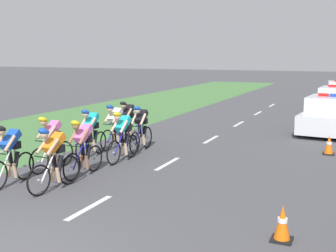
% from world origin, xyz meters
% --- Properties ---
extents(grass_verge, '(7.00, 60.00, 0.01)m').
position_xyz_m(grass_verge, '(-7.12, 14.00, 0.00)').
color(grass_verge, '#4C7F42').
rests_on(grass_verge, ground).
extents(lane_markings_centre, '(0.14, 25.60, 0.01)m').
position_xyz_m(lane_markings_centre, '(0.00, 10.77, 0.00)').
color(lane_markings_centre, white).
rests_on(lane_markings_centre, ground).
extents(cyclist_lead, '(0.44, 1.72, 1.56)m').
position_xyz_m(cyclist_lead, '(-2.62, 3.30, 0.79)').
color(cyclist_lead, black).
rests_on(cyclist_lead, ground).
extents(cyclist_second, '(0.45, 1.72, 1.56)m').
position_xyz_m(cyclist_second, '(-1.42, 3.43, 0.79)').
color(cyclist_second, black).
rests_on(cyclist_second, ground).
extents(cyclist_third, '(0.43, 1.72, 1.56)m').
position_xyz_m(cyclist_third, '(-2.63, 4.84, 0.79)').
color(cyclist_third, black).
rests_on(cyclist_third, ground).
extents(cyclist_fourth, '(0.42, 1.72, 1.56)m').
position_xyz_m(cyclist_fourth, '(-1.49, 4.69, 0.79)').
color(cyclist_fourth, black).
rests_on(cyclist_fourth, ground).
extents(cyclist_fifth, '(0.42, 1.72, 1.56)m').
position_xyz_m(cyclist_fifth, '(-2.51, 6.58, 0.79)').
color(cyclist_fifth, black).
rests_on(cyclist_fifth, ground).
extents(cyclist_sixth, '(0.42, 1.72, 1.56)m').
position_xyz_m(cyclist_sixth, '(-1.34, 6.49, 0.79)').
color(cyclist_sixth, black).
rests_on(cyclist_sixth, ground).
extents(cyclist_seventh, '(0.43, 1.72, 1.56)m').
position_xyz_m(cyclist_seventh, '(-2.48, 7.95, 0.79)').
color(cyclist_seventh, black).
rests_on(cyclist_seventh, ground).
extents(cyclist_eighth, '(0.43, 1.72, 1.56)m').
position_xyz_m(cyclist_eighth, '(-1.50, 7.97, 0.79)').
color(cyclist_eighth, black).
rests_on(cyclist_eighth, ground).
extents(cyclist_ninth, '(0.42, 1.72, 1.56)m').
position_xyz_m(cyclist_ninth, '(-2.59, 9.00, 0.79)').
color(cyclist_ninth, black).
rests_on(cyclist_ninth, ground).
extents(police_car_nearest, '(2.26, 4.53, 1.59)m').
position_xyz_m(police_car_nearest, '(3.88, 14.21, 0.68)').
color(police_car_nearest, silver).
rests_on(police_car_nearest, ground).
extents(police_car_second, '(2.22, 4.51, 1.59)m').
position_xyz_m(police_car_second, '(3.89, 19.70, 0.68)').
color(police_car_second, silver).
rests_on(police_car_second, ground).
extents(traffic_cone_mid, '(0.36, 0.36, 0.64)m').
position_xyz_m(traffic_cone_mid, '(3.95, 2.76, 0.31)').
color(traffic_cone_mid, black).
rests_on(traffic_cone_mid, ground).
extents(traffic_cone_far, '(0.36, 0.36, 0.64)m').
position_xyz_m(traffic_cone_far, '(4.21, 9.97, 0.31)').
color(traffic_cone_far, black).
rests_on(traffic_cone_far, ground).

